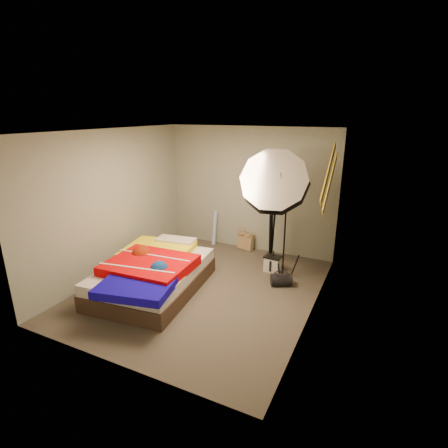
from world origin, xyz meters
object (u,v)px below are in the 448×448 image
Objects in this scene: camera_case at (272,264)px; bed at (153,273)px; camera_tripod at (272,223)px; wrapping_roll at (215,228)px; duffel_bag at (281,280)px; photo_umbrella at (275,183)px; tote_bag at (246,241)px.

bed is (-1.52, -1.49, 0.16)m from camera_case.
wrapping_roll is at bearing 162.37° from camera_tripod.
photo_umbrella reaches higher than duffel_bag.
duffel_bag is at bearing -30.05° from tote_bag.
camera_case is at bearing 44.39° from bed.
bed is at bearing -131.58° from camera_case.
camera_tripod is at bearing 93.14° from duffel_bag.
wrapping_roll reaches higher than camera_case.
tote_bag is at bearing 105.80° from duffel_bag.
camera_case is 0.55m from duffel_bag.
tote_bag is 1.30× the size of camera_case.
duffel_bag is (0.30, -0.46, -0.03)m from camera_case.
camera_case is at bearing -26.51° from wrapping_roll.
tote_bag is 1.15m from camera_case.
photo_umbrella is at bearing 36.74° from bed.
camera_tripod is (-0.15, 0.33, 0.67)m from camera_case.
camera_case is 0.12× the size of photo_umbrella.
tote_bag is at bearing 129.74° from photo_umbrella.
duffel_bag is 0.24× the size of camera_tripod.
camera_tripod is (-0.22, 0.64, -0.87)m from photo_umbrella.
camera_tripod reaches higher than duffel_bag.
duffel_bag is (1.88, -1.24, -0.26)m from wrapping_roll.
duffel_bag is (1.14, -1.24, -0.07)m from tote_bag.
duffel_bag is at bearing -52.35° from camera_case.
tote_bag is 0.15× the size of photo_umbrella.
camera_tripod is (0.69, -0.45, 0.63)m from tote_bag.
wrapping_roll is 2.36m from photo_umbrella.
tote_bag is at bearing 140.99° from camera_case.
wrapping_roll is 2.28m from bed.
bed is 1.62× the size of camera_tripod.
wrapping_roll is 2.17× the size of duffel_bag.
camera_tripod is at bearing -16.01° from tote_bag.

